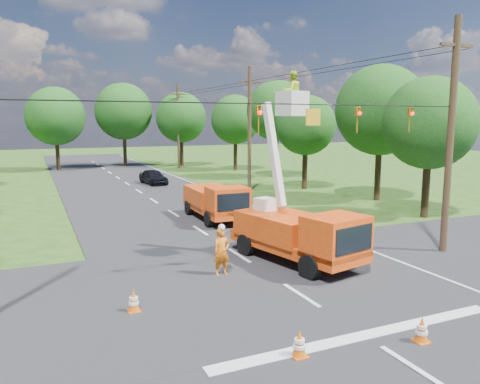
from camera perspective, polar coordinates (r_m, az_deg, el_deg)
name	(u,v)px	position (r m, az deg, el deg)	size (l,w,h in m)	color
ground	(154,201)	(33.98, -10.46, -1.13)	(140.00, 140.00, 0.00)	#1F4615
road_main	(154,201)	(33.98, -10.46, -1.13)	(12.00, 100.00, 0.06)	black
road_cross	(272,278)	(17.51, 3.97, -10.41)	(56.00, 10.00, 0.07)	black
stop_bar	(364,337)	(13.49, 14.88, -16.72)	(9.00, 0.45, 0.02)	silver
edge_line	(226,196)	(35.69, -1.70, -0.51)	(0.12, 90.00, 0.02)	silver
bucket_truck	(298,224)	(18.99, 7.10, -3.88)	(3.47, 6.37, 7.65)	#EE4F10
second_truck	(216,201)	(27.02, -2.93, -1.10)	(2.40, 5.84, 2.17)	#EE4F10
ground_worker	(222,252)	(17.51, -2.23, -7.29)	(0.66, 0.43, 1.80)	#F85C14
distant_car	(153,177)	(43.01, -10.52, 1.84)	(1.60, 3.98, 1.36)	black
traffic_cone_0	(299,344)	(12.03, 7.25, -17.87)	(0.38, 0.38, 0.71)	#E55C0C
traffic_cone_1	(422,330)	(13.49, 21.27, -15.38)	(0.38, 0.38, 0.71)	#E55C0C
traffic_cone_2	(247,228)	(23.56, 0.90, -4.46)	(0.38, 0.38, 0.71)	#E55C0C
traffic_cone_3	(249,218)	(26.08, 1.13, -3.16)	(0.38, 0.38, 0.71)	#E55C0C
traffic_cone_4	(134,301)	(14.79, -12.84, -12.80)	(0.38, 0.38, 0.71)	#E55C0C
pole_right_near	(451,135)	(21.90, 24.28, 6.33)	(1.80, 0.30, 10.00)	#4C3823
pole_right_mid	(249,128)	(38.24, 1.16, 7.79)	(1.80, 0.30, 10.00)	#4C3823
pole_right_far	(178,126)	(56.96, -7.55, 8.03)	(1.80, 0.30, 10.00)	#4C3823
signal_span	(328,116)	(17.70, 10.63, 9.05)	(18.00, 0.29, 1.07)	black
tree_right_a	(430,123)	(29.64, 22.12, 7.77)	(5.40, 5.40, 8.28)	#382616
tree_right_b	(381,110)	(35.04, 16.77, 9.51)	(6.40, 6.40, 9.65)	#382616
tree_right_c	(306,125)	(39.62, 8.01, 8.04)	(5.00, 5.00, 7.83)	#382616
tree_right_d	(277,111)	(47.34, 4.50, 9.85)	(6.00, 6.00, 9.70)	#382616
tree_right_e	(235,120)	(54.08, -0.57, 8.81)	(5.60, 5.60, 8.63)	#382616
tree_far_a	(55,116)	(57.64, -21.57, 8.58)	(6.60, 6.60, 9.50)	#382616
tree_far_b	(123,112)	(60.56, -14.02, 9.49)	(7.00, 7.00, 10.32)	#382616
tree_far_c	(181,118)	(59.17, -7.19, 8.98)	(6.20, 6.20, 9.18)	#382616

